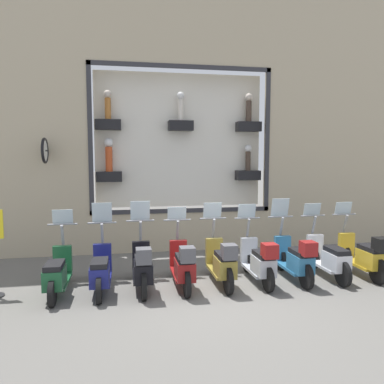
% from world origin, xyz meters
% --- Properties ---
extents(ground_plane, '(120.00, 120.00, 0.00)m').
position_xyz_m(ground_plane, '(0.00, 0.00, 0.00)').
color(ground_plane, '#66635E').
extents(building_facade, '(1.25, 36.00, 9.98)m').
position_xyz_m(building_facade, '(3.60, 0.00, 5.08)').
color(building_facade, tan).
rests_on(building_facade, ground_plane).
extents(scooter_yellow_0, '(1.81, 0.61, 1.58)m').
position_xyz_m(scooter_yellow_0, '(0.42, -3.62, 0.48)').
color(scooter_yellow_0, black).
rests_on(scooter_yellow_0, ground_plane).
extents(scooter_white_1, '(1.81, 0.61, 1.56)m').
position_xyz_m(scooter_white_1, '(0.48, -2.80, 0.44)').
color(scooter_white_1, black).
rests_on(scooter_white_1, ground_plane).
extents(scooter_teal_2, '(1.81, 0.61, 1.70)m').
position_xyz_m(scooter_teal_2, '(0.42, -1.99, 0.48)').
color(scooter_teal_2, black).
rests_on(scooter_teal_2, ground_plane).
extents(scooter_silver_3, '(1.80, 0.60, 1.58)m').
position_xyz_m(scooter_silver_3, '(0.41, -1.18, 0.47)').
color(scooter_silver_3, black).
rests_on(scooter_silver_3, ground_plane).
extents(scooter_olive_4, '(1.81, 0.60, 1.63)m').
position_xyz_m(scooter_olive_4, '(0.42, -0.36, 0.49)').
color(scooter_olive_4, black).
rests_on(scooter_olive_4, ground_plane).
extents(scooter_red_5, '(1.80, 0.60, 1.55)m').
position_xyz_m(scooter_red_5, '(0.41, 0.45, 0.48)').
color(scooter_red_5, black).
rests_on(scooter_red_5, ground_plane).
extents(scooter_black_6, '(1.81, 0.60, 1.70)m').
position_xyz_m(scooter_black_6, '(0.42, 1.26, 0.49)').
color(scooter_black_6, black).
rests_on(scooter_black_6, ground_plane).
extents(scooter_navy_7, '(1.80, 0.61, 1.69)m').
position_xyz_m(scooter_navy_7, '(0.48, 2.08, 0.43)').
color(scooter_navy_7, black).
rests_on(scooter_navy_7, ground_plane).
extents(scooter_green_8, '(1.80, 0.61, 1.56)m').
position_xyz_m(scooter_green_8, '(0.47, 2.89, 0.42)').
color(scooter_green_8, black).
rests_on(scooter_green_8, ground_plane).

